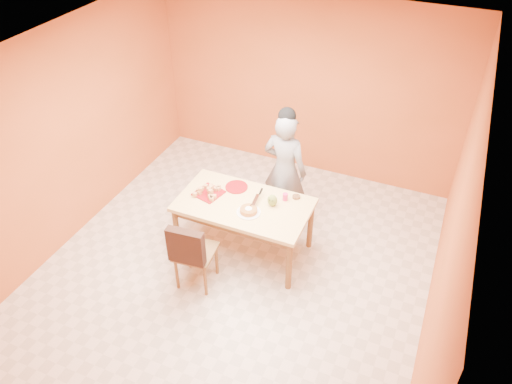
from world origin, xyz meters
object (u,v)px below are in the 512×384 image
at_px(dining_chair, 194,251).
at_px(red_dinner_plate, 237,187).
at_px(person, 285,170).
at_px(dining_table, 244,209).
at_px(pastry_platter, 209,193).
at_px(checker_tin, 296,197).
at_px(egg_ornament, 272,200).
at_px(sponge_cake, 249,210).
at_px(magenta_glass, 285,197).

height_order(dining_chair, red_dinner_plate, dining_chair).
bearing_deg(red_dinner_plate, person, 49.00).
xyz_separation_m(person, red_dinner_plate, (-0.45, -0.52, -0.05)).
distance_m(dining_table, person, 0.82).
xyz_separation_m(pastry_platter, checker_tin, (1.02, 0.35, 0.01)).
xyz_separation_m(pastry_platter, egg_ornament, (0.81, 0.09, 0.07)).
height_order(dining_chair, pastry_platter, dining_chair).
xyz_separation_m(person, checker_tin, (0.31, -0.42, -0.04)).
bearing_deg(pastry_platter, sponge_cake, -13.30).
bearing_deg(sponge_cake, egg_ornament, 48.88).
relative_size(sponge_cake, magenta_glass, 2.24).
bearing_deg(magenta_glass, sponge_cake, -127.83).
distance_m(sponge_cake, checker_tin, 0.64).
xyz_separation_m(dining_table, sponge_cake, (0.13, -0.14, 0.13)).
height_order(pastry_platter, sponge_cake, sponge_cake).
bearing_deg(checker_tin, egg_ornament, -130.02).
bearing_deg(person, checker_tin, 131.43).
relative_size(dining_chair, pastry_platter, 3.13).
bearing_deg(red_dinner_plate, sponge_cake, -49.19).
distance_m(red_dinner_plate, egg_ornament, 0.57).
height_order(sponge_cake, checker_tin, sponge_cake).
relative_size(egg_ornament, magenta_glass, 1.68).
height_order(red_dinner_plate, sponge_cake, sponge_cake).
xyz_separation_m(person, egg_ornament, (0.10, -0.67, 0.02)).
height_order(sponge_cake, egg_ornament, egg_ornament).
bearing_deg(sponge_cake, pastry_platter, 166.70).
relative_size(dining_chair, red_dinner_plate, 3.44).
xyz_separation_m(dining_chair, sponge_cake, (0.42, 0.59, 0.29)).
height_order(pastry_platter, magenta_glass, magenta_glass).
bearing_deg(pastry_platter, checker_tin, 18.80).
distance_m(person, red_dinner_plate, 0.69).
relative_size(pastry_platter, egg_ornament, 2.02).
bearing_deg(egg_ornament, magenta_glass, 77.30).
height_order(dining_table, red_dinner_plate, red_dinner_plate).
height_order(dining_table, person, person).
height_order(dining_chair, sponge_cake, dining_chair).
xyz_separation_m(dining_table, magenta_glass, (0.43, 0.26, 0.14)).
height_order(dining_chair, magenta_glass, dining_chair).
relative_size(dining_chair, egg_ornament, 6.31).
bearing_deg(egg_ornament, dining_chair, -107.33).
distance_m(dining_chair, egg_ornament, 1.09).
bearing_deg(person, red_dinner_plate, 54.12).
distance_m(dining_chair, person, 1.62).
height_order(person, magenta_glass, person).
bearing_deg(person, sponge_cake, 88.22).
distance_m(pastry_platter, red_dinner_plate, 0.36).
distance_m(dining_chair, sponge_cake, 0.78).
distance_m(egg_ornament, magenta_glass, 0.19).
xyz_separation_m(sponge_cake, checker_tin, (0.42, 0.49, -0.02)).
relative_size(person, sponge_cake, 7.99).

